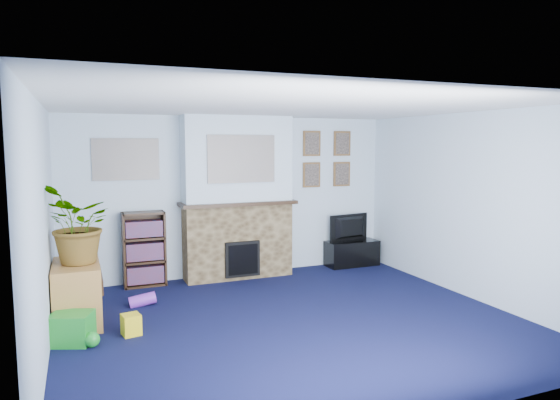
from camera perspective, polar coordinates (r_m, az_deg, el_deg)
name	(u,v)px	position (r m, az deg, el deg)	size (l,w,h in m)	color
floor	(292,321)	(5.79, 1.43, -13.68)	(5.00, 4.50, 0.01)	black
ceiling	(293,106)	(5.46, 1.50, 10.72)	(5.00, 4.50, 0.01)	white
wall_back	(234,196)	(7.60, -5.33, 0.41)	(5.00, 0.04, 2.40)	silver
wall_front	(423,260)	(3.58, 16.08, -6.56)	(5.00, 0.04, 2.40)	silver
wall_left	(42,231)	(5.06, -25.52, -3.20)	(0.04, 4.50, 2.40)	silver
wall_right	(470,206)	(6.88, 20.92, -0.61)	(0.04, 4.50, 2.40)	silver
chimney_breast	(238,199)	(7.41, -4.87, 0.13)	(1.72, 0.50, 2.40)	brown
collage_main	(242,159)	(7.16, -4.42, 4.71)	(1.00, 0.03, 0.68)	gray
collage_left	(126,159)	(7.25, -17.19, 4.46)	(0.90, 0.03, 0.58)	gray
portrait_tl	(312,143)	(8.01, 3.65, 6.46)	(0.30, 0.03, 0.40)	brown
portrait_tr	(342,144)	(8.26, 7.11, 6.42)	(0.30, 0.03, 0.40)	brown
portrait_bl	(311,175)	(8.03, 3.62, 2.89)	(0.30, 0.03, 0.40)	brown
portrait_br	(342,174)	(8.28, 7.06, 2.96)	(0.30, 0.03, 0.40)	brown
tv_stand	(352,252)	(8.33, 8.21, -5.90)	(0.87, 0.36, 0.41)	black
television	(352,228)	(8.27, 8.19, -3.15)	(0.75, 0.10, 0.43)	black
bookshelf	(144,251)	(7.29, -15.27, -5.60)	(0.58, 0.28, 1.05)	black
sideboard	(77,292)	(6.07, -22.17, -9.75)	(0.49, 0.88, 0.68)	#AE7637
potted_plant	(79,224)	(5.86, -22.00, -2.60)	(0.79, 0.68, 0.88)	#26661E
mantel_clock	(239,197)	(7.36, -4.76, 0.38)	(0.10, 0.06, 0.14)	gold
mantel_candle	(261,195)	(7.47, -2.16, 0.56)	(0.05, 0.05, 0.17)	#B2BFC6
mantel_teddy	(202,199)	(7.22, -8.88, 0.17)	(0.12, 0.12, 0.12)	gray
mantel_can	(282,196)	(7.59, 0.24, 0.51)	(0.06, 0.06, 0.11)	yellow
green_crate	(72,330)	(5.56, -22.71, -13.53)	(0.39, 0.31, 0.31)	#198C26
toy_ball	(92,338)	(5.41, -20.71, -14.57)	(0.15, 0.15, 0.15)	#198C26
toy_block	(131,325)	(5.60, -16.65, -13.48)	(0.18, 0.18, 0.22)	yellow
toy_tube	(143,300)	(6.51, -15.44, -10.97)	(0.15, 0.15, 0.32)	purple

